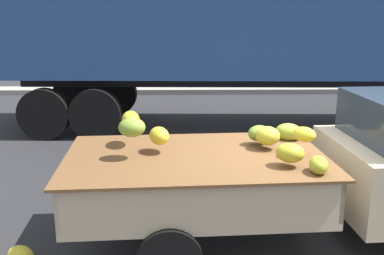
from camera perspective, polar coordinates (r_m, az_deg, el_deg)
ground at (r=5.81m, az=13.70°, el=-12.75°), size 220.00×220.00×0.00m
curb_strip at (r=15.14m, az=4.46°, el=4.74°), size 80.00×0.80×0.16m
pickup_truck at (r=5.58m, az=21.69°, el=-4.76°), size 5.15×2.08×1.70m
semi_trailer at (r=10.44m, az=8.69°, el=13.86°), size 12.07×2.95×3.95m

